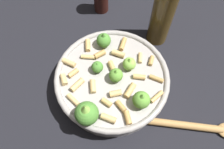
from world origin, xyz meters
TOP-DOWN VIEW (x-y plane):
  - ground_plane at (0.00, 0.00)m, footprint 2.40×2.40m
  - cooking_pan at (-0.00, 0.00)m, footprint 0.26×0.26m
  - olive_oil_bottle at (-0.04, -0.19)m, footprint 0.05×0.05m
  - wooden_spoon at (-0.21, 0.00)m, footprint 0.21×0.10m

SIDE VIEW (x-z plane):
  - ground_plane at x=0.00m, z-range 0.00..0.00m
  - wooden_spoon at x=-0.21m, z-range 0.00..0.02m
  - cooking_pan at x=0.00m, z-range -0.02..0.09m
  - olive_oil_bottle at x=-0.04m, z-range -0.02..0.22m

